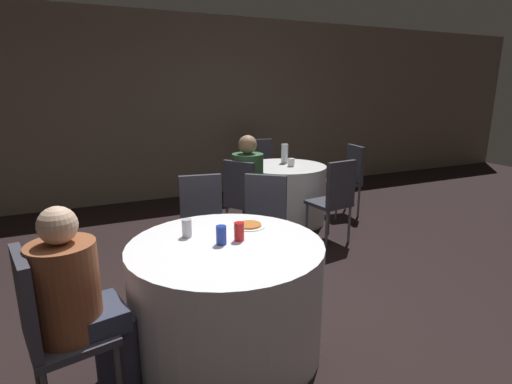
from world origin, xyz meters
The scene contains 19 objects.
ground_plane centered at (0.00, 0.00, 0.00)m, with size 16.00×16.00×0.00m, color black.
wall_back centered at (0.00, 4.10, 1.40)m, with size 16.00×0.06×2.80m.
table_near centered at (-0.06, 0.11, 0.37)m, with size 1.27×1.27×0.74m.
table_far centered at (1.56, 2.30, 0.37)m, with size 1.09×1.09×0.74m.
chair_near_northeast centered at (0.61, 0.93, 0.57)m, with size 0.56×0.56×0.96m.
chair_near_north centered at (0.11, 1.15, 0.57)m, with size 0.46×0.46×0.96m.
chair_near_west centered at (-1.09, -0.10, 0.57)m, with size 0.48×0.47×0.96m.
chair_far_north centered at (1.70, 3.25, 0.57)m, with size 0.45×0.46×0.96m.
chair_far_south centered at (1.69, 1.35, 0.57)m, with size 0.45×0.45×0.96m.
chair_far_east centered at (2.52, 2.18, 0.57)m, with size 0.45×0.45×0.96m.
chair_far_southwest centered at (0.76, 1.77, 0.57)m, with size 0.55×0.55×0.96m.
person_floral_shirt centered at (-0.92, -0.07, 0.59)m, with size 0.50×0.37×1.16m.
person_green_jacket centered at (0.90, 1.86, 0.62)m, with size 0.49×0.46×1.22m.
pizza_plate_near centered at (0.21, 0.35, 0.75)m, with size 0.24×0.24×0.02m.
soda_can_silver centered at (-0.25, 0.34, 0.80)m, with size 0.07×0.07×0.12m.
soda_can_red centered at (0.04, 0.13, 0.80)m, with size 0.07×0.07×0.12m.
soda_can_blue centered at (-0.08, 0.12, 0.80)m, with size 0.07×0.07×0.12m.
bottle_far centered at (1.66, 2.47, 0.87)m, with size 0.09×0.09×0.25m.
cup_far centered at (1.63, 2.22, 0.79)m, with size 0.09×0.09×0.10m.
Camera 1 is at (-0.88, -2.14, 1.71)m, focal length 28.00 mm.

